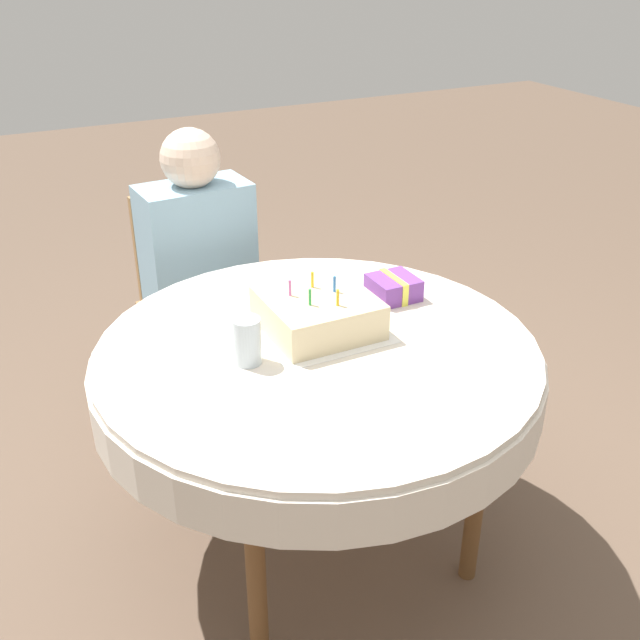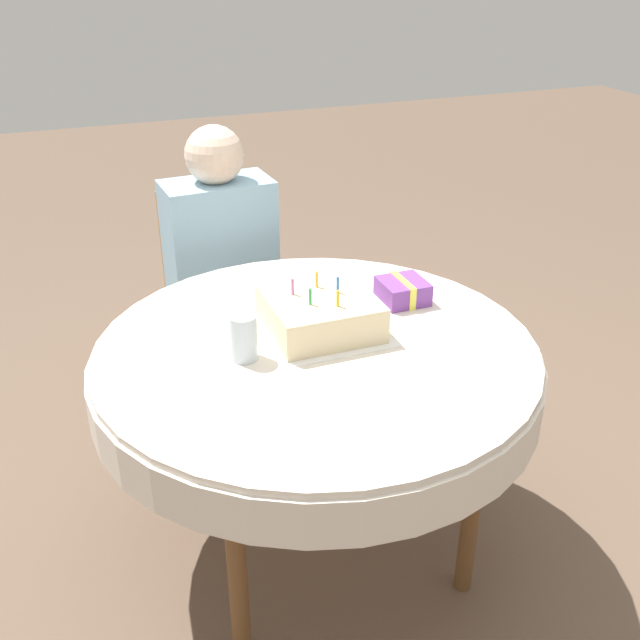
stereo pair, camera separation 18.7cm
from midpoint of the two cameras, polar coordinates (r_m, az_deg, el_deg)
The scene contains 8 objects.
ground_plane at distance 2.49m, azimuth 1.97°, elevation -16.33°, with size 12.00×12.00×0.00m, color brown.
dining_table at distance 2.10m, azimuth 2.24°, elevation -3.93°, with size 1.24×1.24×0.71m.
chair at distance 2.97m, azimuth -5.98°, elevation 2.23°, with size 0.43×0.43×0.85m.
person at distance 2.81m, azimuth -5.61°, elevation 5.52°, with size 0.41×0.33×1.12m.
napkin at distance 2.14m, azimuth 2.50°, elevation -0.73°, with size 0.35×0.35×0.00m.
birthday_cake at distance 2.11m, azimuth 2.53°, elevation 0.51°, with size 0.30×0.30×0.15m.
drinking_glass at distance 1.96m, azimuth -3.13°, elevation -1.43°, with size 0.08×0.08×0.13m.
gift_box at distance 2.31m, azimuth 8.63°, elevation 2.15°, with size 0.14×0.14×0.07m.
Camera 2 is at (-0.62, -1.68, 1.73)m, focal length 42.00 mm.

